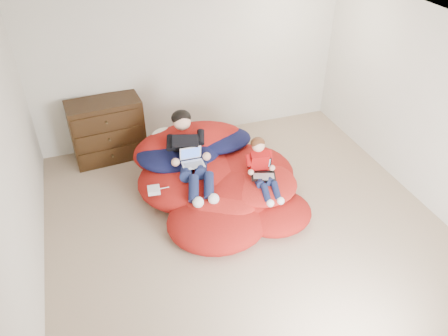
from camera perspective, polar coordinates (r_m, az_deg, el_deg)
The scene contains 9 objects.
room_shell at distance 5.62m, azimuth 2.87°, elevation -5.81°, with size 5.10×5.10×2.77m.
dresser at distance 7.02m, azimuth -15.00°, elevation 4.82°, with size 1.13×0.65×0.98m.
beanbag_pile at distance 6.12m, azimuth -0.97°, elevation -1.35°, with size 2.25×2.35×0.86m.
cream_pillow at distance 6.42m, azimuth -7.79°, elevation 4.12°, with size 0.40×0.26×0.26m, color white.
older_boy at distance 5.93m, azimuth -4.58°, elevation 2.32°, with size 0.47×1.32×0.78m.
younger_boy at distance 5.77m, azimuth 4.97°, elevation 0.20°, with size 0.29×0.79×0.63m.
laptop_white at distance 5.85m, azimuth -4.20°, elevation 1.14°, with size 0.30×0.25×0.22m.
laptop_black at distance 5.81m, azimuth 4.92°, elevation -0.28°, with size 0.38×0.41×0.22m.
power_adapter at distance 5.72m, azimuth -9.15°, elevation -2.86°, with size 0.16×0.16×0.06m, color silver.
Camera 1 is at (-1.63, -3.90, 3.92)m, focal length 35.00 mm.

